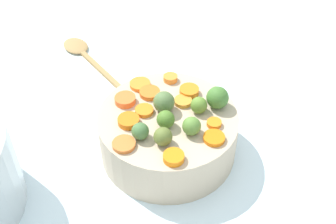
# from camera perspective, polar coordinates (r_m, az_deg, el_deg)

# --- Properties ---
(tabletop) EXTENTS (2.40, 2.40, 0.02)m
(tabletop) POSITION_cam_1_polar(r_m,az_deg,el_deg) (0.83, 2.63, -5.33)
(tabletop) COLOR white
(tabletop) RESTS_ON ground
(serving_bowl_carrots) EXTENTS (0.25, 0.25, 0.09)m
(serving_bowl_carrots) POSITION_cam_1_polar(r_m,az_deg,el_deg) (0.79, 0.00, -2.83)
(serving_bowl_carrots) COLOR #C2AA8E
(serving_bowl_carrots) RESTS_ON tabletop
(carrot_slice_0) EXTENTS (0.05, 0.05, 0.01)m
(carrot_slice_0) POSITION_cam_1_polar(r_m,az_deg,el_deg) (0.72, 5.94, -3.34)
(carrot_slice_0) COLOR orange
(carrot_slice_0) RESTS_ON serving_bowl_carrots
(carrot_slice_1) EXTENTS (0.04, 0.04, 0.01)m
(carrot_slice_1) POSITION_cam_1_polar(r_m,az_deg,el_deg) (0.71, -5.70, -4.14)
(carrot_slice_1) COLOR orange
(carrot_slice_1) RESTS_ON serving_bowl_carrots
(carrot_slice_2) EXTENTS (0.04, 0.04, 0.01)m
(carrot_slice_2) POSITION_cam_1_polar(r_m,az_deg,el_deg) (0.80, -2.36, 2.49)
(carrot_slice_2) COLOR orange
(carrot_slice_2) RESTS_ON serving_bowl_carrots
(carrot_slice_3) EXTENTS (0.04, 0.04, 0.01)m
(carrot_slice_3) POSITION_cam_1_polar(r_m,az_deg,el_deg) (0.78, 1.69, 1.33)
(carrot_slice_3) COLOR orange
(carrot_slice_3) RESTS_ON serving_bowl_carrots
(carrot_slice_4) EXTENTS (0.05, 0.05, 0.01)m
(carrot_slice_4) POSITION_cam_1_polar(r_m,az_deg,el_deg) (0.79, -5.53, 1.59)
(carrot_slice_4) COLOR orange
(carrot_slice_4) RESTS_ON serving_bowl_carrots
(carrot_slice_5) EXTENTS (0.04, 0.04, 0.01)m
(carrot_slice_5) POSITION_cam_1_polar(r_m,az_deg,el_deg) (0.75, -5.09, -1.13)
(carrot_slice_5) COLOR orange
(carrot_slice_5) RESTS_ON serving_bowl_carrots
(carrot_slice_6) EXTENTS (0.05, 0.05, 0.01)m
(carrot_slice_6) POSITION_cam_1_polar(r_m,az_deg,el_deg) (0.80, 2.74, 2.71)
(carrot_slice_6) COLOR orange
(carrot_slice_6) RESTS_ON serving_bowl_carrots
(carrot_slice_7) EXTENTS (0.04, 0.04, 0.01)m
(carrot_slice_7) POSITION_cam_1_polar(r_m,az_deg,el_deg) (0.77, -3.07, 0.19)
(carrot_slice_7) COLOR orange
(carrot_slice_7) RESTS_ON serving_bowl_carrots
(carrot_slice_8) EXTENTS (0.04, 0.04, 0.01)m
(carrot_slice_8) POSITION_cam_1_polar(r_m,az_deg,el_deg) (0.69, 0.73, -5.84)
(carrot_slice_8) COLOR orange
(carrot_slice_8) RESTS_ON serving_bowl_carrots
(carrot_slice_9) EXTENTS (0.04, 0.04, 0.01)m
(carrot_slice_9) POSITION_cam_1_polar(r_m,az_deg,el_deg) (0.82, -3.61, 3.57)
(carrot_slice_9) COLOR orange
(carrot_slice_9) RESTS_ON serving_bowl_carrots
(carrot_slice_10) EXTENTS (0.04, 0.04, 0.01)m
(carrot_slice_10) POSITION_cam_1_polar(r_m,az_deg,el_deg) (0.83, 0.12, 4.34)
(carrot_slice_10) COLOR orange
(carrot_slice_10) RESTS_ON serving_bowl_carrots
(carrot_slice_11) EXTENTS (0.03, 0.03, 0.01)m
(carrot_slice_11) POSITION_cam_1_polar(r_m,az_deg,el_deg) (0.75, 5.96, -1.46)
(carrot_slice_11) COLOR orange
(carrot_slice_11) RESTS_ON serving_bowl_carrots
(brussels_sprout_0) EXTENTS (0.03, 0.03, 0.03)m
(brussels_sprout_0) POSITION_cam_1_polar(r_m,az_deg,el_deg) (0.72, -3.59, -2.48)
(brussels_sprout_0) COLOR #466C38
(brussels_sprout_0) RESTS_ON serving_bowl_carrots
(brussels_sprout_1) EXTENTS (0.03, 0.03, 0.03)m
(brussels_sprout_1) POSITION_cam_1_polar(r_m,az_deg,el_deg) (0.71, -0.65, -3.18)
(brussels_sprout_1) COLOR #5C6B2D
(brussels_sprout_1) RESTS_ON serving_bowl_carrots
(brussels_sprout_2) EXTENTS (0.03, 0.03, 0.03)m
(brussels_sprout_2) POSITION_cam_1_polar(r_m,az_deg,el_deg) (0.72, 3.06, -1.81)
(brussels_sprout_2) COLOR #5A8335
(brussels_sprout_2) RESTS_ON serving_bowl_carrots
(brussels_sprout_3) EXTENTS (0.03, 0.03, 0.03)m
(brussels_sprout_3) POSITION_cam_1_polar(r_m,az_deg,el_deg) (0.73, -0.31, -0.95)
(brussels_sprout_3) COLOR #4C7527
(brussels_sprout_3) RESTS_ON serving_bowl_carrots
(brussels_sprout_4) EXTENTS (0.04, 0.04, 0.04)m
(brussels_sprout_4) POSITION_cam_1_polar(r_m,az_deg,el_deg) (0.77, 6.39, 1.85)
(brussels_sprout_4) COLOR #42722E
(brussels_sprout_4) RESTS_ON serving_bowl_carrots
(brussels_sprout_5) EXTENTS (0.04, 0.04, 0.04)m
(brussels_sprout_5) POSITION_cam_1_polar(r_m,az_deg,el_deg) (0.76, -0.53, 1.30)
(brussels_sprout_5) COLOR #536F3C
(brussels_sprout_5) RESTS_ON serving_bowl_carrots
(brussels_sprout_6) EXTENTS (0.03, 0.03, 0.03)m
(brussels_sprout_6) POSITION_cam_1_polar(r_m,az_deg,el_deg) (0.76, 3.99, 0.89)
(brussels_sprout_6) COLOR olive
(brussels_sprout_6) RESTS_ON serving_bowl_carrots
(wooden_spoon) EXTENTS (0.26, 0.11, 0.01)m
(wooden_spoon) POSITION_cam_1_polar(r_m,az_deg,el_deg) (1.07, -10.92, 7.53)
(wooden_spoon) COLOR #A77E4A
(wooden_spoon) RESTS_ON tabletop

